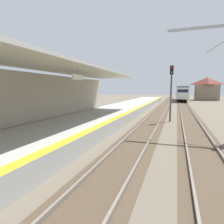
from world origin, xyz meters
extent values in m
cube|color=#A8A8A3|center=(-2.50, 16.00, 0.45)|extent=(5.00, 80.00, 0.90)
cube|color=yellow|center=(-0.25, 16.00, 0.90)|extent=(0.50, 80.00, 0.01)
cube|color=#4C4C4C|center=(-5.00, 10.26, 0.45)|extent=(0.50, 24.00, 0.90)
cube|color=#9E9384|center=(-5.00, 10.26, 2.50)|extent=(0.40, 24.00, 3.20)
cube|color=#B2B2AD|center=(-2.60, 10.26, 4.35)|extent=(4.40, 24.00, 0.16)
cube|color=white|center=(-2.20, 12.26, 3.82)|extent=(0.08, 1.40, 0.36)
cylinder|color=#333333|center=(-2.20, 12.26, 4.14)|extent=(0.03, 0.03, 0.27)
cube|color=#4C3D2D|center=(1.90, 20.00, 0.00)|extent=(2.34, 120.00, 0.01)
cube|color=slate|center=(1.18, 20.00, 0.08)|extent=(0.08, 120.00, 0.15)
cube|color=slate|center=(2.62, 20.00, 0.08)|extent=(0.08, 120.00, 0.15)
cube|color=#4C3D2D|center=(5.30, 20.00, 0.00)|extent=(2.34, 120.00, 0.01)
cube|color=slate|center=(4.58, 20.00, 0.08)|extent=(0.08, 120.00, 0.15)
cube|color=slate|center=(6.02, 20.00, 0.08)|extent=(0.08, 120.00, 0.15)
cube|color=silver|center=(5.30, 56.83, 2.07)|extent=(2.90, 18.00, 2.70)
cube|color=slate|center=(5.30, 56.83, 3.64)|extent=(2.67, 18.00, 0.44)
cube|color=black|center=(5.30, 47.81, 2.48)|extent=(2.32, 0.06, 1.21)
cube|color=silver|center=(5.30, 47.03, 1.60)|extent=(2.78, 1.60, 1.49)
cube|color=black|center=(6.76, 56.83, 2.48)|extent=(0.04, 15.84, 0.86)
cylinder|color=#333333|center=(5.30, 60.43, 4.31)|extent=(0.06, 0.06, 0.90)
cube|color=black|center=(5.30, 50.98, 0.36)|extent=(2.17, 2.20, 0.72)
cube|color=black|center=(5.30, 62.68, 0.36)|extent=(2.17, 2.20, 0.72)
cylinder|color=#4C4C4C|center=(3.50, 19.54, 2.20)|extent=(0.16, 0.16, 4.40)
cube|color=black|center=(3.50, 19.54, 4.80)|extent=(0.32, 0.24, 0.80)
sphere|color=red|center=(3.50, 19.40, 5.02)|extent=(0.16, 0.16, 0.16)
sphere|color=green|center=(3.50, 19.40, 4.58)|extent=(0.16, 0.16, 0.16)
cube|color=#9EA3A8|center=(5.68, 14.65, 6.90)|extent=(4.80, 0.16, 0.16)
cube|color=#7F705B|center=(12.01, 60.99, 2.20)|extent=(6.00, 4.80, 4.40)
pyramid|color=maroon|center=(12.01, 60.99, 5.40)|extent=(6.60, 5.28, 2.00)
camera|label=1|loc=(4.01, 0.89, 3.02)|focal=30.69mm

